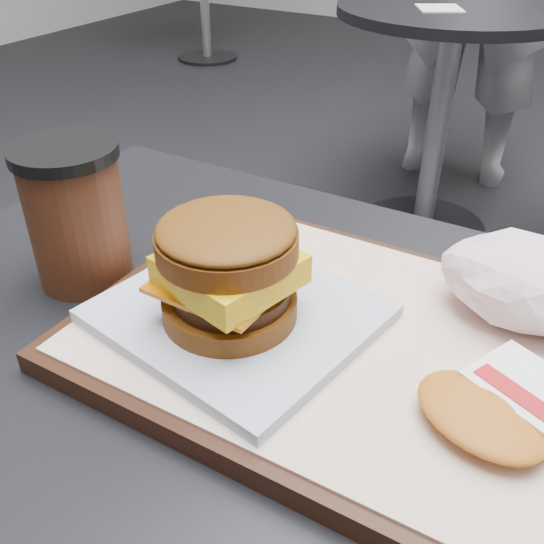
{
  "coord_description": "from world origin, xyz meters",
  "views": [
    {
      "loc": [
        0.15,
        -0.27,
        1.08
      ],
      "look_at": [
        -0.03,
        0.04,
        0.83
      ],
      "focal_mm": 40.0,
      "sensor_mm": 36.0,
      "label": 1
    }
  ],
  "objects_px": {
    "breakfast_sandwich": "(231,281)",
    "hash_brown": "(515,409)",
    "customer_table": "(282,544)",
    "crumpled_wrapper": "(531,282)",
    "serving_tray": "(338,340)",
    "coffee_cup": "(76,214)",
    "neighbor_table": "(446,74)"
  },
  "relations": [
    {
      "from": "customer_table",
      "to": "crumpled_wrapper",
      "type": "xyz_separation_m",
      "value": [
        0.13,
        0.15,
        0.23
      ]
    },
    {
      "from": "serving_tray",
      "to": "crumpled_wrapper",
      "type": "relative_size",
      "value": 2.9
    },
    {
      "from": "serving_tray",
      "to": "hash_brown",
      "type": "height_order",
      "value": "hash_brown"
    },
    {
      "from": "customer_table",
      "to": "crumpled_wrapper",
      "type": "bearing_deg",
      "value": 49.46
    },
    {
      "from": "breakfast_sandwich",
      "to": "neighbor_table",
      "type": "relative_size",
      "value": 0.29
    },
    {
      "from": "crumpled_wrapper",
      "to": "serving_tray",
      "type": "bearing_deg",
      "value": -141.33
    },
    {
      "from": "breakfast_sandwich",
      "to": "neighbor_table",
      "type": "distance_m",
      "value": 1.67
    },
    {
      "from": "hash_brown",
      "to": "crumpled_wrapper",
      "type": "height_order",
      "value": "crumpled_wrapper"
    },
    {
      "from": "serving_tray",
      "to": "crumpled_wrapper",
      "type": "xyz_separation_m",
      "value": [
        0.11,
        0.09,
        0.04
      ]
    },
    {
      "from": "customer_table",
      "to": "serving_tray",
      "type": "height_order",
      "value": "serving_tray"
    },
    {
      "from": "serving_tray",
      "to": "coffee_cup",
      "type": "height_order",
      "value": "coffee_cup"
    },
    {
      "from": "coffee_cup",
      "to": "crumpled_wrapper",
      "type": "bearing_deg",
      "value": 17.84
    },
    {
      "from": "neighbor_table",
      "to": "customer_table",
      "type": "bearing_deg",
      "value": -78.02
    },
    {
      "from": "crumpled_wrapper",
      "to": "neighbor_table",
      "type": "xyz_separation_m",
      "value": [
        -0.48,
        1.5,
        -0.27
      ]
    },
    {
      "from": "hash_brown",
      "to": "coffee_cup",
      "type": "bearing_deg",
      "value": 179.15
    },
    {
      "from": "crumpled_wrapper",
      "to": "coffee_cup",
      "type": "distance_m",
      "value": 0.37
    },
    {
      "from": "breakfast_sandwich",
      "to": "crumpled_wrapper",
      "type": "bearing_deg",
      "value": 33.77
    },
    {
      "from": "coffee_cup",
      "to": "serving_tray",
      "type": "bearing_deg",
      "value": 5.32
    },
    {
      "from": "breakfast_sandwich",
      "to": "hash_brown",
      "type": "bearing_deg",
      "value": 1.68
    },
    {
      "from": "customer_table",
      "to": "hash_brown",
      "type": "height_order",
      "value": "hash_brown"
    },
    {
      "from": "crumpled_wrapper",
      "to": "neighbor_table",
      "type": "relative_size",
      "value": 0.17
    },
    {
      "from": "customer_table",
      "to": "breakfast_sandwich",
      "type": "xyz_separation_m",
      "value": [
        -0.06,
        0.03,
        0.24
      ]
    },
    {
      "from": "hash_brown",
      "to": "crumpled_wrapper",
      "type": "distance_m",
      "value": 0.12
    },
    {
      "from": "hash_brown",
      "to": "serving_tray",
      "type": "bearing_deg",
      "value": 168.1
    },
    {
      "from": "serving_tray",
      "to": "coffee_cup",
      "type": "xyz_separation_m",
      "value": [
        -0.24,
        -0.02,
        0.05
      ]
    },
    {
      "from": "breakfast_sandwich",
      "to": "serving_tray",
      "type": "bearing_deg",
      "value": 24.83
    },
    {
      "from": "hash_brown",
      "to": "customer_table",
      "type": "bearing_deg",
      "value": -167.99
    },
    {
      "from": "crumpled_wrapper",
      "to": "coffee_cup",
      "type": "relative_size",
      "value": 1.05
    },
    {
      "from": "breakfast_sandwich",
      "to": "hash_brown",
      "type": "xyz_separation_m",
      "value": [
        0.2,
        0.01,
        -0.03
      ]
    },
    {
      "from": "hash_brown",
      "to": "crumpled_wrapper",
      "type": "xyz_separation_m",
      "value": [
        -0.02,
        0.12,
        0.02
      ]
    },
    {
      "from": "hash_brown",
      "to": "neighbor_table",
      "type": "xyz_separation_m",
      "value": [
        -0.5,
        1.62,
        -0.25
      ]
    },
    {
      "from": "coffee_cup",
      "to": "customer_table",
      "type": "bearing_deg",
      "value": -9.23
    }
  ]
}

